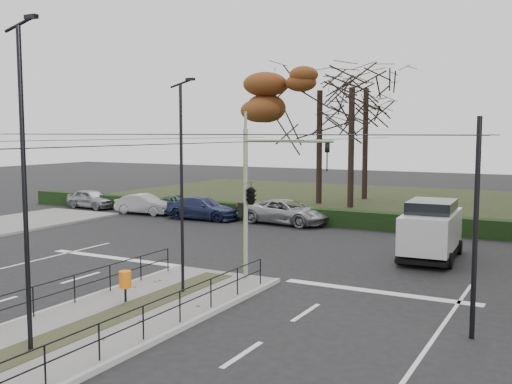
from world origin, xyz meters
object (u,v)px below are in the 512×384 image
bare_tree_near (352,96)px  traffic_light (253,193)px  litter_bin (125,280)px  parked_car_third (203,208)px  streetlamp_median_far (182,185)px  parked_car_second (145,204)px  streetlamp_median_near (25,185)px  white_van (431,229)px  rust_tree (320,90)px  bare_tree_center (366,96)px  parked_car_first (91,199)px  parked_car_fourth (287,212)px

bare_tree_near → traffic_light: bearing=-79.7°
litter_bin → bare_tree_near: (-1.86, 26.93, 7.27)m
traffic_light → parked_car_third: 16.74m
streetlamp_median_far → parked_car_second: size_ratio=1.75×
litter_bin → parked_car_third: 19.22m
streetlamp_median_near → parked_car_second: bearing=122.6°
traffic_light → white_van: (4.90, 7.34, -2.02)m
rust_tree → streetlamp_median_far: bearing=-77.5°
litter_bin → bare_tree_center: 33.84m
parked_car_first → parked_car_second: 5.49m
litter_bin → parked_car_fourth: bearing=98.8°
parked_car_second → bare_tree_center: bare_tree_center is taller
bare_tree_near → parked_car_first: bearing=-152.3°
litter_bin → streetlamp_median_near: 5.72m
white_van → bare_tree_center: 24.18m
streetlamp_median_far → white_van: 12.06m
streetlamp_median_far → white_van: size_ratio=1.42×
bare_tree_center → parked_car_first: bearing=-137.2°
parked_car_first → bare_tree_near: (16.80, 8.84, 7.44)m
rust_tree → bare_tree_near: 3.32m
litter_bin → bare_tree_center: bearing=94.7°
streetlamp_median_far → parked_car_third: (-9.35, 15.45, -3.09)m
parked_car_second → white_van: bearing=-108.5°
parked_car_third → white_van: bearing=-111.7°
parked_car_fourth → bare_tree_near: 11.57m
parked_car_second → white_van: size_ratio=0.81×
white_van → bare_tree_near: 18.74m
parked_car_second → parked_car_third: bearing=-95.1°
traffic_light → parked_car_fourth: 14.61m
bare_tree_near → white_van: bearing=-59.2°
parked_car_first → litter_bin: bearing=-128.7°
parked_car_fourth → bare_tree_center: bearing=6.2°
parked_car_second → parked_car_first: bearing=79.8°
traffic_light → white_van: traffic_light is taller
white_van → bare_tree_center: size_ratio=0.42×
white_van → bare_tree_center: (-9.82, 20.92, 7.10)m
parked_car_fourth → parked_car_third: bearing=104.4°
parked_car_second → rust_tree: 15.81m
litter_bin → streetlamp_median_near: streetlamp_median_near is taller
parked_car_third → white_van: white_van is taller
parked_car_first → bare_tree_near: bearing=-56.8°
traffic_light → rust_tree: (-7.05, 23.61, 5.35)m
traffic_light → litter_bin: bearing=-115.5°
rust_tree → bare_tree_near: (3.00, -1.28, -0.59)m
streetlamp_median_near → bare_tree_near: (-2.68, 31.43, 3.84)m
streetlamp_median_near → rust_tree: 33.49m
litter_bin → parked_car_first: parked_car_first is taller
parked_car_fourth → bare_tree_near: bearing=0.5°
traffic_light → parked_car_fourth: size_ratio=1.04×
streetlamp_median_far → parked_car_second: 21.30m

